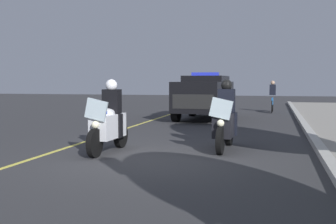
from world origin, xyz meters
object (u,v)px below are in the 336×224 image
object	(u,v)px
police_motorcycle_lead_right	(225,121)
cyclist_background	(273,97)
police_motorcycle_lead_left	(109,123)
police_suv	(205,95)

from	to	relation	value
police_motorcycle_lead_right	cyclist_background	size ratio (longest dim) A/B	1.22
cyclist_background	police_motorcycle_lead_left	bearing A→B (deg)	-14.68
police_motorcycle_lead_right	police_motorcycle_lead_left	bearing A→B (deg)	-68.48
cyclist_background	police_suv	bearing A→B (deg)	-30.93
police_suv	police_motorcycle_lead_left	bearing A→B (deg)	-4.97
police_motorcycle_lead_right	police_suv	distance (m)	8.43
police_motorcycle_lead_left	police_motorcycle_lead_right	distance (m)	2.81
police_motorcycle_lead_right	police_suv	bearing A→B (deg)	-167.56
police_suv	cyclist_background	xyz separation A→B (m)	(-4.80, 2.88, -0.22)
police_motorcycle_lead_right	police_suv	xyz separation A→B (m)	(-8.22, -1.81, 0.37)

